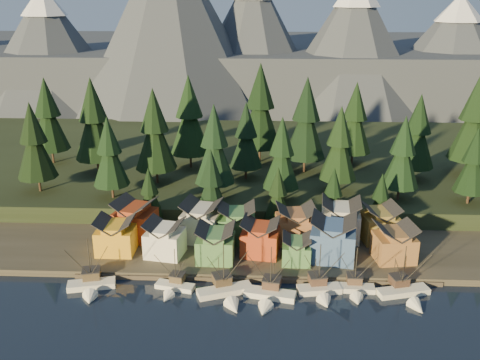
{
  "coord_description": "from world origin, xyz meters",
  "views": [
    {
      "loc": [
        0.92,
        -87.1,
        60.36
      ],
      "look_at": [
        -4.23,
        30.0,
        18.12
      ],
      "focal_mm": 40.0,
      "sensor_mm": 36.0,
      "label": 1
    }
  ],
  "objects_px": {
    "house_front_0": "(116,234)",
    "boat_4": "(321,284)",
    "house_back_0": "(135,218)",
    "boat_1": "(173,282)",
    "house_front_1": "(165,237)",
    "boat_2": "(227,287)",
    "boat_0": "(90,280)",
    "boat_3": "(269,290)",
    "boat_5": "(356,284)",
    "boat_6": "(407,288)",
    "house_back_1": "(202,220)"
  },
  "relations": [
    {
      "from": "boat_1",
      "to": "house_back_1",
      "type": "distance_m",
      "value": 22.65
    },
    {
      "from": "boat_6",
      "to": "house_back_1",
      "type": "bearing_deg",
      "value": 138.71
    },
    {
      "from": "boat_0",
      "to": "house_front_1",
      "type": "distance_m",
      "value": 19.6
    },
    {
      "from": "boat_0",
      "to": "boat_1",
      "type": "xyz_separation_m",
      "value": [
        17.45,
        0.51,
        -0.48
      ]
    },
    {
      "from": "house_back_0",
      "to": "boat_1",
      "type": "bearing_deg",
      "value": -45.04
    },
    {
      "from": "boat_4",
      "to": "house_front_1",
      "type": "relative_size",
      "value": 1.27
    },
    {
      "from": "boat_1",
      "to": "house_front_1",
      "type": "distance_m",
      "value": 14.36
    },
    {
      "from": "boat_6",
      "to": "house_front_1",
      "type": "bearing_deg",
      "value": 150.55
    },
    {
      "from": "boat_0",
      "to": "boat_1",
      "type": "distance_m",
      "value": 17.46
    },
    {
      "from": "boat_6",
      "to": "house_front_0",
      "type": "height_order",
      "value": "boat_6"
    },
    {
      "from": "boat_1",
      "to": "house_back_0",
      "type": "height_order",
      "value": "house_back_0"
    },
    {
      "from": "house_front_0",
      "to": "boat_4",
      "type": "bearing_deg",
      "value": -17.01
    },
    {
      "from": "boat_2",
      "to": "boat_5",
      "type": "xyz_separation_m",
      "value": [
        26.87,
        2.63,
        -0.11
      ]
    },
    {
      "from": "boat_2",
      "to": "house_front_0",
      "type": "distance_m",
      "value": 31.73
    },
    {
      "from": "boat_0",
      "to": "boat_2",
      "type": "relative_size",
      "value": 0.99
    },
    {
      "from": "boat_2",
      "to": "house_back_1",
      "type": "xyz_separation_m",
      "value": [
        -7.65,
        23.64,
        4.51
      ]
    },
    {
      "from": "boat_1",
      "to": "boat_5",
      "type": "distance_m",
      "value": 38.31
    },
    {
      "from": "boat_0",
      "to": "boat_4",
      "type": "distance_m",
      "value": 48.39
    },
    {
      "from": "boat_6",
      "to": "house_front_0",
      "type": "xyz_separation_m",
      "value": [
        -64.19,
        14.69,
        3.89
      ]
    },
    {
      "from": "boat_5",
      "to": "boat_4",
      "type": "bearing_deg",
      "value": -170.69
    },
    {
      "from": "boat_2",
      "to": "boat_3",
      "type": "height_order",
      "value": "boat_2"
    },
    {
      "from": "house_front_0",
      "to": "boat_0",
      "type": "bearing_deg",
      "value": -96.8
    },
    {
      "from": "boat_6",
      "to": "house_back_1",
      "type": "distance_m",
      "value": 50.19
    },
    {
      "from": "boat_0",
      "to": "house_front_0",
      "type": "relative_size",
      "value": 1.44
    },
    {
      "from": "house_back_1",
      "to": "boat_6",
      "type": "bearing_deg",
      "value": -14.86
    },
    {
      "from": "house_front_1",
      "to": "house_back_1",
      "type": "bearing_deg",
      "value": 58.13
    },
    {
      "from": "house_front_1",
      "to": "house_back_0",
      "type": "relative_size",
      "value": 0.86
    },
    {
      "from": "boat_0",
      "to": "boat_5",
      "type": "height_order",
      "value": "boat_0"
    },
    {
      "from": "boat_3",
      "to": "house_front_0",
      "type": "distance_m",
      "value": 39.75
    },
    {
      "from": "house_back_0",
      "to": "house_front_1",
      "type": "bearing_deg",
      "value": -30.08
    },
    {
      "from": "house_back_0",
      "to": "house_front_0",
      "type": "bearing_deg",
      "value": -94.77
    },
    {
      "from": "house_front_1",
      "to": "boat_0",
      "type": "bearing_deg",
      "value": -124.54
    },
    {
      "from": "boat_0",
      "to": "boat_1",
      "type": "relative_size",
      "value": 1.23
    },
    {
      "from": "boat_3",
      "to": "boat_5",
      "type": "height_order",
      "value": "boat_3"
    },
    {
      "from": "boat_5",
      "to": "boat_1",
      "type": "bearing_deg",
      "value": -176.85
    },
    {
      "from": "boat_5",
      "to": "house_front_0",
      "type": "distance_m",
      "value": 55.73
    },
    {
      "from": "boat_1",
      "to": "house_back_0",
      "type": "relative_size",
      "value": 0.92
    },
    {
      "from": "boat_2",
      "to": "boat_3",
      "type": "xyz_separation_m",
      "value": [
        8.7,
        -0.84,
        0.07
      ]
    },
    {
      "from": "boat_0",
      "to": "boat_2",
      "type": "bearing_deg",
      "value": -15.79
    },
    {
      "from": "boat_4",
      "to": "boat_1",
      "type": "bearing_deg",
      "value": 170.07
    },
    {
      "from": "boat_4",
      "to": "boat_3",
      "type": "bearing_deg",
      "value": -176.52
    },
    {
      "from": "boat_3",
      "to": "house_front_0",
      "type": "xyz_separation_m",
      "value": [
        -35.77,
        16.94,
        3.71
      ]
    },
    {
      "from": "boat_6",
      "to": "boat_4",
      "type": "bearing_deg",
      "value": 164.26
    },
    {
      "from": "boat_5",
      "to": "boat_6",
      "type": "bearing_deg",
      "value": -4.79
    },
    {
      "from": "house_back_0",
      "to": "boat_2",
      "type": "bearing_deg",
      "value": -29.81
    },
    {
      "from": "boat_0",
      "to": "house_back_1",
      "type": "height_order",
      "value": "house_back_1"
    },
    {
      "from": "house_back_0",
      "to": "house_back_1",
      "type": "xyz_separation_m",
      "value": [
        16.64,
        -0.3,
        0.05
      ]
    },
    {
      "from": "boat_1",
      "to": "house_front_1",
      "type": "relative_size",
      "value": 1.07
    },
    {
      "from": "boat_3",
      "to": "boat_4",
      "type": "height_order",
      "value": "boat_3"
    },
    {
      "from": "boat_6",
      "to": "house_back_1",
      "type": "xyz_separation_m",
      "value": [
        -44.76,
        22.22,
        4.63
      ]
    }
  ]
}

